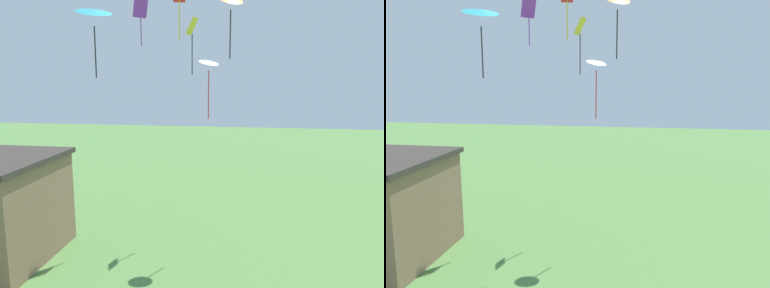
% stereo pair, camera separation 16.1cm
% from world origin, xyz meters
% --- Properties ---
extents(kite_orange_delta, '(1.23, 1.19, 2.39)m').
position_xyz_m(kite_orange_delta, '(1.08, 10.82, 10.87)').
color(kite_orange_delta, orange).
extents(kite_purple_streamer, '(0.75, 0.80, 2.49)m').
position_xyz_m(kite_purple_streamer, '(-3.72, 15.71, 11.50)').
color(kite_purple_streamer, purple).
extents(kite_red_diamond, '(0.57, 0.29, 2.46)m').
position_xyz_m(kite_red_diamond, '(-1.41, 14.04, 11.49)').
color(kite_red_diamond, red).
extents(kite_yellow_diamond, '(0.62, 0.78, 2.90)m').
position_xyz_m(kite_yellow_diamond, '(-1.20, 16.46, 10.38)').
color(kite_yellow_diamond, yellow).
extents(kite_cyan_delta, '(1.74, 1.73, 2.56)m').
position_xyz_m(kite_cyan_delta, '(-3.58, 9.45, 10.39)').
color(kite_cyan_delta, '#2DB2C6').
extents(kite_white_delta, '(1.34, 1.33, 2.85)m').
position_xyz_m(kite_white_delta, '(-0.08, 14.27, 8.75)').
color(kite_white_delta, white).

